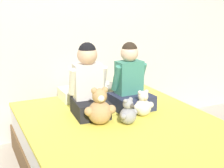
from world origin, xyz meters
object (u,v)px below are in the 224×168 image
object	(u,v)px
child_on_left	(89,85)
teddy_bear_between_children	(128,113)
teddy_bear_held_by_left_child	(100,109)
pillow_at_headboard	(89,92)
bed	(122,148)
child_on_right	(130,83)
teddy_bear_held_by_right_child	(143,105)

from	to	relation	value
child_on_left	teddy_bear_between_children	size ratio (longest dim) A/B	2.89
teddy_bear_held_by_left_child	pillow_at_headboard	world-z (taller)	teddy_bear_held_by_left_child
child_on_left	teddy_bear_between_children	distance (m)	0.44
bed	child_on_left	bearing A→B (deg)	123.28
teddy_bear_between_children	pillow_at_headboard	world-z (taller)	teddy_bear_between_children
child_on_right	teddy_bear_between_children	size ratio (longest dim) A/B	2.80
child_on_left	teddy_bear_held_by_right_child	world-z (taller)	child_on_left
teddy_bear_held_by_right_child	teddy_bear_between_children	world-z (taller)	teddy_bear_held_by_right_child
child_on_right	pillow_at_headboard	world-z (taller)	child_on_right
teddy_bear_held_by_right_child	pillow_at_headboard	xyz separation A→B (m)	(-0.23, 0.72, -0.04)
bed	teddy_bear_held_by_left_child	bearing A→B (deg)	168.35
child_on_left	pillow_at_headboard	xyz separation A→B (m)	(0.19, 0.49, -0.22)
teddy_bear_held_by_left_child	pillow_at_headboard	bearing A→B (deg)	85.58
teddy_bear_held_by_left_child	teddy_bear_held_by_right_child	world-z (taller)	teddy_bear_held_by_left_child
child_on_left	child_on_right	distance (m)	0.42
teddy_bear_between_children	bed	bearing A→B (deg)	87.52
child_on_left	teddy_bear_held_by_left_child	bearing A→B (deg)	-85.76
pillow_at_headboard	child_on_right	bearing A→B (deg)	-65.06
bed	child_on_right	size ratio (longest dim) A/B	3.05
pillow_at_headboard	teddy_bear_held_by_right_child	bearing A→B (deg)	-72.48
child_on_right	teddy_bear_held_by_right_child	world-z (taller)	child_on_right
teddy_bear_between_children	pillow_at_headboard	size ratio (longest dim) A/B	0.37
teddy_bear_held_by_left_child	pillow_at_headboard	distance (m)	0.76
bed	child_on_right	bearing A→B (deg)	51.36
bed	child_on_right	xyz separation A→B (m)	(0.23, 0.28, 0.49)
child_on_left	teddy_bear_held_by_left_child	world-z (taller)	child_on_left
bed	teddy_bear_held_by_right_child	bearing A→B (deg)	12.35
child_on_right	bed	bearing A→B (deg)	-130.66
bed	teddy_bear_held_by_left_child	world-z (taller)	teddy_bear_held_by_left_child
bed	teddy_bear_held_by_left_child	distance (m)	0.43
teddy_bear_held_by_right_child	pillow_at_headboard	size ratio (longest dim) A/B	0.40
teddy_bear_held_by_right_child	pillow_at_headboard	distance (m)	0.76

